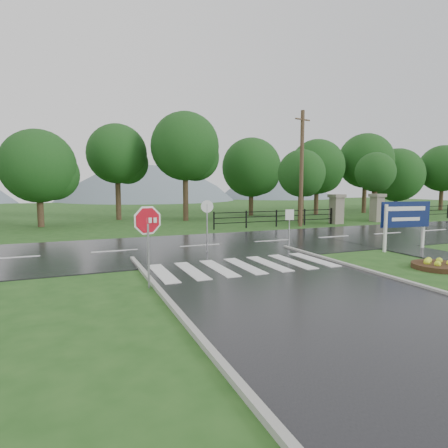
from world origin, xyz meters
name	(u,v)px	position (x,y,z in m)	size (l,w,h in m)	color
ground	(334,310)	(0.00, 0.00, 0.00)	(120.00, 120.00, 0.00)	#224D19
main_road	(200,246)	(0.00, 10.00, 0.00)	(90.00, 8.00, 0.04)	black
walkway	(436,255)	(8.50, 4.00, 0.00)	(2.20, 11.00, 0.04)	#28282B
crosswalk	(244,266)	(0.00, 5.00, 0.06)	(6.50, 2.80, 0.02)	silver
pillar_west	(337,208)	(13.00, 16.00, 1.18)	(1.00, 1.00, 2.24)	gray
pillar_east	(377,207)	(17.00, 16.00, 1.18)	(1.00, 1.00, 2.24)	gray
fence_west	(276,216)	(7.75, 16.00, 0.72)	(9.58, 0.08, 1.20)	black
hills	(126,281)	(3.49, 65.00, -15.54)	(102.00, 48.00, 48.00)	slate
treeline	(158,220)	(1.00, 24.00, 0.00)	(83.20, 5.20, 10.00)	#133D13
stop_sign	(148,227)	(-3.73, 3.59, 1.78)	(1.11, 0.26, 2.54)	#939399
estate_billboard	(405,217)	(8.28, 5.44, 1.53)	(2.53, 0.41, 2.22)	silver
flower_bed	(438,265)	(6.31, 2.17, 0.13)	(1.78, 1.78, 0.36)	#332111
reg_sign_small	(289,220)	(3.76, 7.98, 1.32)	(0.40, 0.13, 1.82)	#939399
reg_sign_round	(207,220)	(-0.29, 8.16, 1.46)	(0.52, 0.19, 2.32)	#939399
utility_pole_east	(302,168)	(9.44, 15.50, 4.12)	(1.42, 0.44, 8.11)	#473523
entrance_tree_left	(301,174)	(10.79, 17.50, 3.81)	(3.64, 3.64, 5.66)	#3D2B1C
entrance_tree_right	(375,173)	(18.13, 17.50, 3.98)	(3.31, 3.31, 5.67)	#3D2B1C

